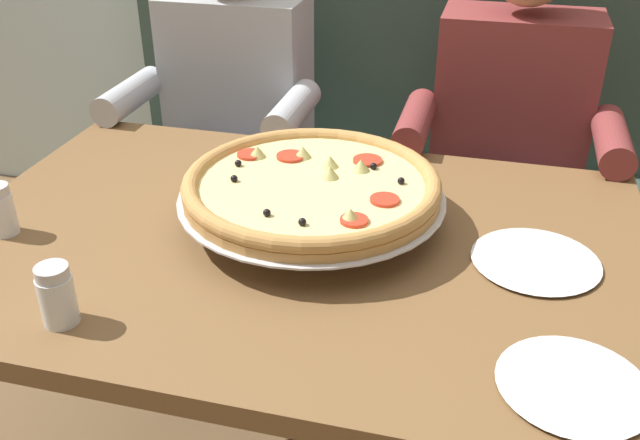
# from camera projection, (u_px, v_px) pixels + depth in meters

# --- Properties ---
(booth_bench) EXTENTS (1.73, 0.78, 1.13)m
(booth_bench) POSITION_uv_depth(u_px,v_px,m) (375.00, 189.00, 2.30)
(booth_bench) COLOR #384C42
(booth_bench) RESTS_ON ground_plane
(dining_table) EXTENTS (1.33, 0.90, 0.75)m
(dining_table) POSITION_uv_depth(u_px,v_px,m) (292.00, 274.00, 1.39)
(dining_table) COLOR brown
(dining_table) RESTS_ON ground_plane
(diner_left) EXTENTS (0.54, 0.64, 1.27)m
(diner_left) POSITION_uv_depth(u_px,v_px,m) (226.00, 116.00, 2.01)
(diner_left) COLOR #2D3342
(diner_left) RESTS_ON ground_plane
(diner_right) EXTENTS (0.54, 0.64, 1.27)m
(diner_right) POSITION_uv_depth(u_px,v_px,m) (508.00, 143.00, 1.84)
(diner_right) COLOR #2D3342
(diner_right) RESTS_ON ground_plane
(pizza) EXTENTS (0.52, 0.52, 0.11)m
(pizza) POSITION_uv_depth(u_px,v_px,m) (312.00, 187.00, 1.36)
(pizza) COLOR silver
(pizza) RESTS_ON dining_table
(shaker_parmesan) EXTENTS (0.06, 0.06, 0.10)m
(shaker_parmesan) POSITION_uv_depth(u_px,v_px,m) (58.00, 299.00, 1.10)
(shaker_parmesan) COLOR white
(shaker_parmesan) RESTS_ON dining_table
(shaker_oregano) EXTENTS (0.05, 0.05, 0.10)m
(shaker_oregano) POSITION_uv_depth(u_px,v_px,m) (2.00, 213.00, 1.34)
(shaker_oregano) COLOR white
(shaker_oregano) RESTS_ON dining_table
(plate_near_left) EXTENTS (0.21, 0.21, 0.02)m
(plate_near_left) POSITION_uv_depth(u_px,v_px,m) (574.00, 382.00, 0.99)
(plate_near_left) COLOR white
(plate_near_left) RESTS_ON dining_table
(plate_near_right) EXTENTS (0.23, 0.23, 0.02)m
(plate_near_right) POSITION_uv_depth(u_px,v_px,m) (536.00, 258.00, 1.27)
(plate_near_right) COLOR white
(plate_near_right) RESTS_ON dining_table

